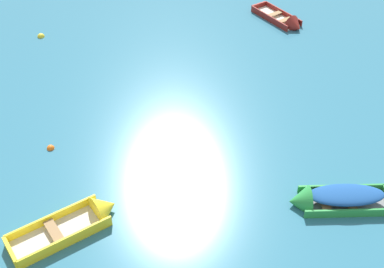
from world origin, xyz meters
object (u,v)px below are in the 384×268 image
rowboat_green_near_right (328,199)px  rowboat_maroon_center (287,23)px  mooring_buoy_central (41,37)px  rowboat_yellow_back_row_left (86,218)px  mooring_buoy_between_boats_left (51,148)px

rowboat_green_near_right → rowboat_maroon_center: rowboat_green_near_right is taller
rowboat_green_near_right → mooring_buoy_central: size_ratio=9.80×
rowboat_green_near_right → rowboat_yellow_back_row_left: rowboat_yellow_back_row_left is taller
mooring_buoy_between_boats_left → rowboat_yellow_back_row_left: bearing=-74.4°
rowboat_maroon_center → mooring_buoy_central: bearing=173.1°
rowboat_green_near_right → rowboat_maroon_center: (4.09, 15.65, -0.14)m
rowboat_green_near_right → mooring_buoy_between_boats_left: rowboat_green_near_right is taller
rowboat_green_near_right → mooring_buoy_between_boats_left: bearing=151.4°
mooring_buoy_central → mooring_buoy_between_boats_left: (0.51, -11.34, 0.00)m
rowboat_maroon_center → mooring_buoy_central: size_ratio=9.55×
mooring_buoy_central → rowboat_yellow_back_row_left: bearing=-83.4°
rowboat_maroon_center → mooring_buoy_between_boats_left: bearing=-148.9°
mooring_buoy_between_boats_left → rowboat_green_near_right: bearing=-28.6°
rowboat_yellow_back_row_left → mooring_buoy_between_boats_left: rowboat_yellow_back_row_left is taller
rowboat_green_near_right → mooring_buoy_central: 21.29m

